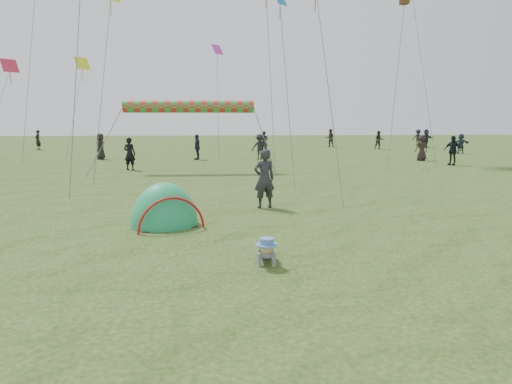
{
  "coord_description": "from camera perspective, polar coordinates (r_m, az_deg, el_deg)",
  "views": [
    {
      "loc": [
        0.24,
        -8.75,
        2.75
      ],
      "look_at": [
        1.12,
        2.14,
        1.0
      ],
      "focal_mm": 32.0,
      "sensor_mm": 36.0,
      "label": 1
    }
  ],
  "objects": [
    {
      "name": "diamond_kite_8",
      "position": [
        36.86,
        -20.91,
        14.79
      ],
      "size": [
        1.13,
        1.13,
        0.92
      ],
      "primitive_type": "plane",
      "rotation": [
        1.05,
        0.0,
        0.79
      ],
      "color": "#ECF71C"
    },
    {
      "name": "crowd_person_15",
      "position": [
        31.52,
        0.46,
        5.67
      ],
      "size": [
        1.21,
        0.82,
        1.74
      ],
      "primitive_type": "imported",
      "rotation": [
        0.0,
        0.0,
        6.12
      ],
      "color": "black",
      "rests_on": "ground"
    },
    {
      "name": "diamond_kite_5",
      "position": [
        36.68,
        -4.85,
        17.33
      ],
      "size": [
        0.93,
        0.93,
        0.76
      ],
      "primitive_type": "plane",
      "rotation": [
        1.05,
        0.0,
        0.79
      ],
      "color": "#D839B6"
    },
    {
      "name": "crowd_person_6",
      "position": [
        37.21,
        1.02,
        6.24
      ],
      "size": [
        0.74,
        0.58,
        1.79
      ],
      "primitive_type": "imported",
      "rotation": [
        0.0,
        0.0,
        6.02
      ],
      "color": "black",
      "rests_on": "ground"
    },
    {
      "name": "rainbow_tube_kite",
      "position": [
        24.22,
        -8.36,
        10.53
      ],
      "size": [
        6.69,
        0.64,
        0.64
      ],
      "primitive_type": "cylinder",
      "rotation": [
        0.0,
        1.57,
        0.0
      ],
      "color": "red"
    },
    {
      "name": "crowd_person_5",
      "position": [
        47.65,
        20.5,
        6.3
      ],
      "size": [
        1.7,
        1.32,
        1.8
      ],
      "primitive_type": "imported",
      "rotation": [
        0.0,
        0.0,
        0.55
      ],
      "color": "#232A3A",
      "rests_on": "ground"
    },
    {
      "name": "diamond_kite_6",
      "position": [
        33.31,
        -28.42,
        13.73
      ],
      "size": [
        1.04,
        1.04,
        0.85
      ],
      "primitive_type": "plane",
      "rotation": [
        1.05,
        0.0,
        0.79
      ],
      "color": "#D42943"
    },
    {
      "name": "crowd_person_14",
      "position": [
        31.48,
        -7.36,
        5.6
      ],
      "size": [
        0.6,
        1.08,
        1.74
      ],
      "primitive_type": "imported",
      "rotation": [
        0.0,
        0.0,
        4.53
      ],
      "color": "#1D2A37",
      "rests_on": "ground"
    },
    {
      "name": "crowd_person_0",
      "position": [
        25.74,
        -15.52,
        4.62
      ],
      "size": [
        0.73,
        0.58,
        1.78
      ],
      "primitive_type": "imported",
      "rotation": [
        0.0,
        0.0,
        2.89
      ],
      "color": "black",
      "rests_on": "ground"
    },
    {
      "name": "crowd_person_13",
      "position": [
        46.17,
        9.23,
        6.68
      ],
      "size": [
        0.89,
        0.71,
        1.79
      ],
      "primitive_type": "imported",
      "rotation": [
        0.0,
        0.0,
        3.17
      ],
      "color": "#352A22",
      "rests_on": "ground"
    },
    {
      "name": "crowd_person_9",
      "position": [
        51.16,
        19.59,
        6.44
      ],
      "size": [
        1.23,
        0.92,
        1.69
      ],
      "primitive_type": "imported",
      "rotation": [
        0.0,
        0.0,
        2.84
      ],
      "color": "black",
      "rests_on": "ground"
    },
    {
      "name": "ground",
      "position": [
        9.18,
        -5.97,
        -8.39
      ],
      "size": [
        140.0,
        140.0,
        0.0
      ],
      "primitive_type": "plane",
      "color": "#173B0F"
    },
    {
      "name": "crowd_person_16",
      "position": [
        33.23,
        -18.84,
        5.41
      ],
      "size": [
        0.94,
        1.04,
        1.79
      ],
      "primitive_type": "imported",
      "rotation": [
        0.0,
        0.0,
        5.25
      ],
      "color": "black",
      "rests_on": "ground"
    },
    {
      "name": "popup_tent",
      "position": [
        12.17,
        -11.33,
        -4.14
      ],
      "size": [
        2.18,
        2.01,
        2.28
      ],
      "primitive_type": "ellipsoid",
      "rotation": [
        0.0,
        0.0,
        0.39
      ],
      "color": "#20A358",
      "rests_on": "ground"
    },
    {
      "name": "crowd_person_1",
      "position": [
        43.9,
        15.11,
        6.3
      ],
      "size": [
        0.9,
        0.75,
        1.69
      ],
      "primitive_type": "imported",
      "rotation": [
        0.0,
        0.0,
        6.15
      ],
      "color": "#2F2720",
      "rests_on": "ground"
    },
    {
      "name": "crowd_person_10",
      "position": [
        32.5,
        20.02,
        5.23
      ],
      "size": [
        0.9,
        0.63,
        1.74
      ],
      "primitive_type": "imported",
      "rotation": [
        0.0,
        0.0,
        3.24
      ],
      "color": "black",
      "rests_on": "ground"
    },
    {
      "name": "crowd_person_12",
      "position": [
        46.21,
        -25.61,
        5.9
      ],
      "size": [
        0.49,
        0.69,
        1.77
      ],
      "primitive_type": "imported",
      "rotation": [
        0.0,
        0.0,
        4.61
      ],
      "color": "black",
      "rests_on": "ground"
    },
    {
      "name": "standing_adult",
      "position": [
        14.15,
        1.05,
        1.68
      ],
      "size": [
        0.76,
        0.58,
        1.85
      ],
      "primitive_type": "imported",
      "rotation": [
        0.0,
        0.0,
        3.37
      ],
      "color": "#27272D",
      "rests_on": "ground"
    },
    {
      "name": "crowd_person_8",
      "position": [
        29.93,
        23.35,
        4.8
      ],
      "size": [
        0.95,
        1.11,
        1.78
      ],
      "primitive_type": "imported",
      "rotation": [
        0.0,
        0.0,
        5.32
      ],
      "color": "black",
      "rests_on": "ground"
    },
    {
      "name": "crawling_toddler",
      "position": [
        8.79,
        1.32,
        -7.18
      ],
      "size": [
        0.58,
        0.79,
        0.57
      ],
      "primitive_type": null,
      "rotation": [
        0.0,
        0.0,
        -0.08
      ],
      "color": "black",
      "rests_on": "ground"
    },
    {
      "name": "crowd_person_11",
      "position": [
        40.53,
        24.23,
        5.55
      ],
      "size": [
        1.53,
        0.65,
        1.6
      ],
      "primitive_type": "imported",
      "rotation": [
        0.0,
        0.0,
        3.02
      ],
      "color": "#2E3A4B",
      "rests_on": "ground"
    }
  ]
}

